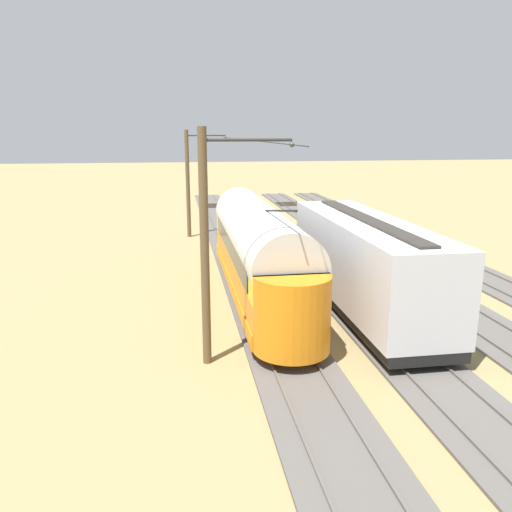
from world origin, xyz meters
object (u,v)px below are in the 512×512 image
boxcar_adjacent (364,262)px  catenary_pole_mid_near (207,246)px  vintage_streetcar (258,248)px  catenary_pole_foreground (189,182)px

boxcar_adjacent → catenary_pole_mid_near: bearing=29.9°
vintage_streetcar → catenary_pole_foreground: bearing=-79.5°
catenary_pole_mid_near → catenary_pole_foreground: bearing=-90.0°
catenary_pole_mid_near → boxcar_adjacent: bearing=-150.1°
vintage_streetcar → catenary_pole_foreground: catenary_pole_foreground is taller
catenary_pole_foreground → boxcar_adjacent: bearing=111.3°
catenary_pole_foreground → vintage_streetcar: bearing=100.5°
catenary_pole_foreground → catenary_pole_mid_near: 20.94m
vintage_streetcar → catenary_pole_foreground: (2.66, -14.28, 1.69)m
boxcar_adjacent → catenary_pole_foreground: (6.67, -17.10, 1.79)m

